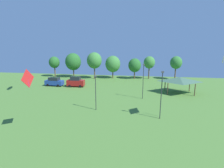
# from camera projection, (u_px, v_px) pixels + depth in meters

# --- Properties ---
(kite_flying_1) EXTENTS (0.24, 2.21, 2.21)m
(kite_flying_1) POSITION_uv_depth(u_px,v_px,m) (28.00, 78.00, 20.16)
(kite_flying_1) COLOR red
(parked_car_leftmost) EXTENTS (4.79, 2.15, 2.28)m
(parked_car_leftmost) POSITION_uv_depth(u_px,v_px,m) (54.00, 82.00, 45.39)
(parked_car_leftmost) COLOR #234299
(parked_car_leftmost) RESTS_ON ground
(parked_car_second_from_left) EXTENTS (4.46, 2.26, 2.68)m
(parked_car_second_from_left) POSITION_uv_depth(u_px,v_px,m) (76.00, 82.00, 44.53)
(parked_car_second_from_left) COLOR maroon
(parked_car_second_from_left) RESTS_ON ground
(park_pavilion) EXTENTS (7.11, 5.08, 3.60)m
(park_pavilion) POSITION_uv_depth(u_px,v_px,m) (180.00, 79.00, 38.30)
(park_pavilion) COLOR brown
(park_pavilion) RESTS_ON ground
(light_post_0) EXTENTS (0.36, 0.20, 7.01)m
(light_post_0) POSITION_uv_depth(u_px,v_px,m) (161.00, 93.00, 24.66)
(light_post_0) COLOR #2D2D33
(light_post_0) RESTS_ON ground
(light_post_1) EXTENTS (0.36, 0.20, 6.94)m
(light_post_1) POSITION_uv_depth(u_px,v_px,m) (143.00, 80.00, 34.09)
(light_post_1) COLOR #2D2D33
(light_post_1) RESTS_ON ground
(light_post_2) EXTENTS (0.36, 0.20, 5.76)m
(light_post_2) POSITION_uv_depth(u_px,v_px,m) (96.00, 91.00, 28.24)
(light_post_2) COLOR #2D2D33
(light_post_2) RESTS_ON ground
(treeline_tree_0) EXTENTS (3.48, 3.48, 6.71)m
(treeline_tree_0) POSITION_uv_depth(u_px,v_px,m) (54.00, 62.00, 57.81)
(treeline_tree_0) COLOR brown
(treeline_tree_0) RESTS_ON ground
(treeline_tree_1) EXTENTS (5.04, 5.04, 7.85)m
(treeline_tree_1) POSITION_uv_depth(u_px,v_px,m) (73.00, 62.00, 56.70)
(treeline_tree_1) COLOR brown
(treeline_tree_1) RESTS_ON ground
(treeline_tree_2) EXTENTS (4.59, 4.59, 8.24)m
(treeline_tree_2) POSITION_uv_depth(u_px,v_px,m) (94.00, 61.00, 54.24)
(treeline_tree_2) COLOR brown
(treeline_tree_2) RESTS_ON ground
(treeline_tree_3) EXTENTS (4.72, 4.72, 7.14)m
(treeline_tree_3) POSITION_uv_depth(u_px,v_px,m) (113.00, 64.00, 55.10)
(treeline_tree_3) COLOR brown
(treeline_tree_3) RESTS_ON ground
(treeline_tree_4) EXTENTS (3.91, 3.91, 6.41)m
(treeline_tree_4) POSITION_uv_depth(u_px,v_px,m) (135.00, 65.00, 54.12)
(treeline_tree_4) COLOR brown
(treeline_tree_4) RESTS_ON ground
(treeline_tree_5) EXTENTS (3.44, 3.44, 7.05)m
(treeline_tree_5) POSITION_uv_depth(u_px,v_px,m) (149.00, 63.00, 53.85)
(treeline_tree_5) COLOR brown
(treeline_tree_5) RESTS_ON ground
(treeline_tree_6) EXTENTS (3.52, 3.52, 7.15)m
(treeline_tree_6) POSITION_uv_depth(u_px,v_px,m) (176.00, 63.00, 52.81)
(treeline_tree_6) COLOR brown
(treeline_tree_6) RESTS_ON ground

